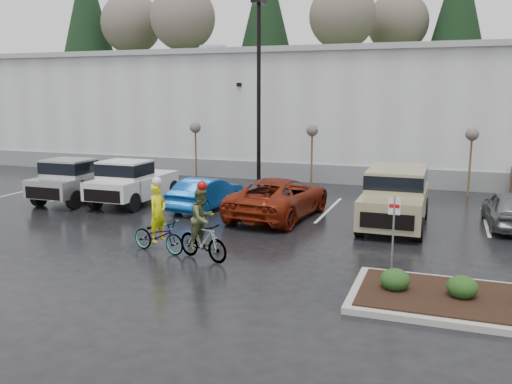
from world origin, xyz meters
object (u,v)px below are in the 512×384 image
(car_blue, at_px, (207,193))
(car_grey, at_px, (511,209))
(car_red, at_px, (279,197))
(cyclist_olive, at_px, (203,231))
(suv_tan, at_px, (395,198))
(pickup_white, at_px, (137,180))
(pickup_silver, at_px, (83,178))
(sapling_east, at_px, (472,138))
(cyclist_hivis, at_px, (158,229))
(sapling_west, at_px, (195,131))
(lamppost, at_px, (259,74))
(sapling_mid, at_px, (312,134))
(fire_lane_sign, at_px, (393,227))

(car_blue, bearing_deg, car_grey, -168.85)
(car_red, distance_m, cyclist_olive, 6.00)
(car_grey, bearing_deg, suv_tan, 12.50)
(pickup_white, bearing_deg, pickup_silver, -173.05)
(sapling_east, xyz_separation_m, suv_tan, (-2.70, -6.94, -1.70))
(sapling_east, height_order, suv_tan, sapling_east)
(car_grey, height_order, cyclist_hivis, cyclist_hivis)
(pickup_silver, bearing_deg, cyclist_hivis, -39.53)
(cyclist_hivis, bearing_deg, suv_tan, -36.20)
(sapling_west, relative_size, sapling_east, 1.00)
(lamppost, xyz_separation_m, pickup_silver, (-6.43, -5.65, -4.71))
(sapling_west, bearing_deg, car_blue, -60.87)
(car_blue, bearing_deg, cyclist_hivis, 108.40)
(sapling_west, bearing_deg, cyclist_hivis, -69.00)
(car_red, height_order, suv_tan, suv_tan)
(suv_tan, bearing_deg, sapling_mid, 124.66)
(sapling_mid, distance_m, cyclist_hivis, 12.93)
(sapling_mid, height_order, car_grey, sapling_mid)
(lamppost, bearing_deg, car_grey, -23.08)
(sapling_east, xyz_separation_m, pickup_silver, (-16.43, -6.65, -1.75))
(car_red, bearing_deg, suv_tan, -174.15)
(sapling_mid, bearing_deg, pickup_white, -134.90)
(cyclist_olive, bearing_deg, pickup_white, 63.56)
(lamppost, relative_size, sapling_east, 2.88)
(sapling_mid, bearing_deg, sapling_west, 180.00)
(sapling_mid, bearing_deg, car_grey, -33.52)
(sapling_west, relative_size, suv_tan, 0.63)
(pickup_silver, relative_size, suv_tan, 1.02)
(sapling_east, bearing_deg, cyclist_hivis, -125.80)
(lamppost, bearing_deg, car_blue, -93.45)
(lamppost, height_order, sapling_east, lamppost)
(sapling_mid, height_order, car_blue, sapling_mid)
(lamppost, distance_m, pickup_silver, 9.77)
(sapling_west, bearing_deg, sapling_east, 0.00)
(sapling_west, relative_size, sapling_mid, 1.00)
(cyclist_olive, bearing_deg, lamppost, 31.66)
(pickup_white, bearing_deg, sapling_west, 91.73)
(cyclist_hivis, bearing_deg, pickup_white, 48.52)
(sapling_west, distance_m, sapling_mid, 6.50)
(pickup_white, relative_size, car_grey, 1.30)
(sapling_east, bearing_deg, car_blue, -147.54)
(car_red, xyz_separation_m, suv_tan, (4.37, -0.00, 0.25))
(lamppost, distance_m, sapling_west, 5.07)
(cyclist_hivis, bearing_deg, sapling_east, -23.68)
(fire_lane_sign, distance_m, car_grey, 7.84)
(cyclist_olive, bearing_deg, pickup_silver, 74.78)
(pickup_white, xyz_separation_m, suv_tan, (11.11, -0.61, 0.05))
(lamppost, xyz_separation_m, fire_lane_sign, (7.80, -11.80, -4.28))
(pickup_silver, bearing_deg, car_blue, 0.70)
(pickup_white, height_order, cyclist_olive, cyclist_olive)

